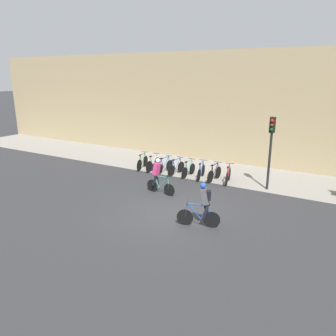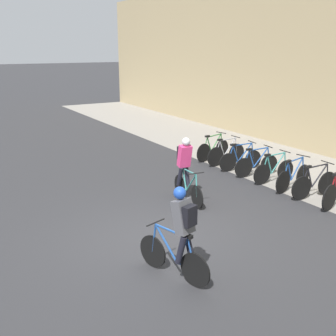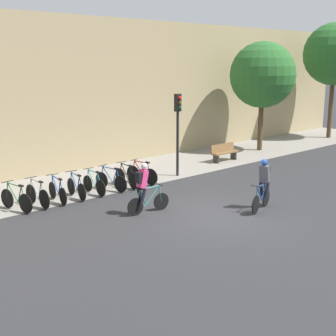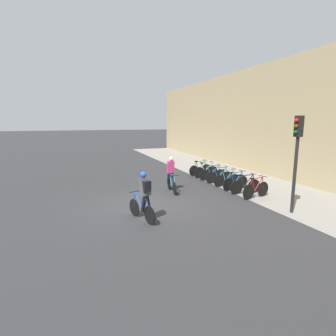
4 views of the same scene
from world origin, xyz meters
name	(u,v)px [view 2 (image 2 of 4)]	position (x,y,z in m)	size (l,w,h in m)	color
ground	(158,237)	(0.00, 0.00, 0.00)	(200.00, 200.00, 0.00)	#2B2B2D
cyclist_pink	(185,166)	(-1.69, 1.80, 0.95)	(1.64, 0.49, 1.74)	black
cyclist_grey	(181,231)	(1.73, -0.51, 0.95)	(1.60, 0.63, 1.76)	black
parked_bike_0	(213,149)	(-4.74, 4.98, 0.40)	(0.51, 1.67, 0.97)	black
parked_bike_1	(226,153)	(-3.95, 4.98, 0.41)	(0.46, 1.65, 0.98)	black
parked_bike_2	(241,159)	(-3.17, 4.98, 0.39)	(0.46, 1.63, 0.95)	black
parked_bike_3	(256,164)	(-2.38, 4.98, 0.39)	(0.46, 1.62, 0.96)	black
parked_bike_4	(274,170)	(-1.59, 4.98, 0.39)	(0.46, 1.59, 0.95)	black
parked_bike_5	(293,176)	(-0.80, 4.98, 0.40)	(0.48, 1.67, 0.96)	black
parked_bike_6	(315,184)	(-0.02, 4.98, 0.40)	(0.46, 1.64, 0.97)	black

